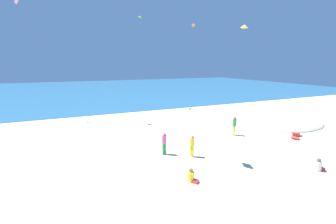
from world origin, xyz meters
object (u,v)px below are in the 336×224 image
Objects in this scene: kite_yellow at (245,26)px; kite_pink at (16,1)px; kite_orange at (193,25)px; person_0 at (191,177)px; person_3 at (192,144)px; person_2 at (234,124)px; kite_lime at (141,17)px; beach_chair_far_left at (295,136)px; person_1 at (164,142)px; person_4 at (319,166)px.

kite_pink is at bearing 143.81° from kite_yellow.
kite_pink is at bearing -174.78° from kite_orange.
person_0 is 0.64× the size of kite_orange.
person_2 is at bearing -171.89° from person_3.
kite_lime is 1.13× the size of kite_pink.
person_0 is 3.36m from person_3.
kite_orange is at bearing 5.22° from kite_pink.
person_3 reaches higher than beach_chair_far_left.
person_1 is 1.93m from person_3.
kite_yellow is at bearing 82.03° from person_1.
person_2 is at bearing -145.04° from kite_yellow.
kite_lime is (-3.37, 16.05, 11.48)m from person_2.
person_4 is at bearing -50.92° from kite_pink.
person_2 reaches higher than beach_chair_far_left.
person_3 is (1.64, 2.87, 0.62)m from person_0.
person_3 is at bearing 115.98° from person_0.
beach_chair_far_left is 0.52× the size of person_3.
kite_pink is (-14.01, -1.81, 0.13)m from kite_lime.
beach_chair_far_left is 11.76m from person_0.
person_4 is at bearing 41.65° from person_0.
person_3 is 11.32m from kite_yellow.
person_0 is at bearing -63.05° from kite_pink.
kite_orange is at bearing 1.59° from kite_lime.
kite_pink is (-17.38, 14.24, 11.61)m from person_2.
person_1 is (-11.39, 1.40, 0.70)m from beach_chair_far_left.
kite_pink reaches higher than kite_orange.
person_0 is 0.59× the size of kite_lime.
kite_orange is (10.63, 18.88, 11.04)m from person_3.
kite_lime is at bearing 135.20° from person_0.
person_1 is 22.02m from kite_pink.
beach_chair_far_left is 0.47× the size of person_2.
kite_orange is at bearing -115.31° from beach_chair_far_left.
person_1 is at bearing 144.55° from person_0.
kite_yellow reaches higher than beach_chair_far_left.
kite_lime is at bearing 144.58° from person_1.
kite_lime reaches higher than kite_orange.
beach_chair_far_left is 11.50m from person_1.
person_1 is 1.55× the size of kite_yellow.
person_4 reaches higher than beach_chair_far_left.
kite_yellow is 0.89× the size of kite_pink.
person_1 is 0.94× the size of person_2.
person_2 is at bearing -57.80° from beach_chair_far_left.
person_4 is at bearing -101.39° from kite_orange.
person_1 is (0.08, 4.00, 0.65)m from person_0.
person_2 is 7.39m from person_4.
kite_orange is (4.76, 23.63, 11.66)m from person_4.
person_0 is 25.05m from kite_lime.
person_2 is 1.65× the size of kite_yellow.
person_1 is 1.39× the size of kite_pink.
kite_pink is (-17.54, 21.59, 12.31)m from person_4.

